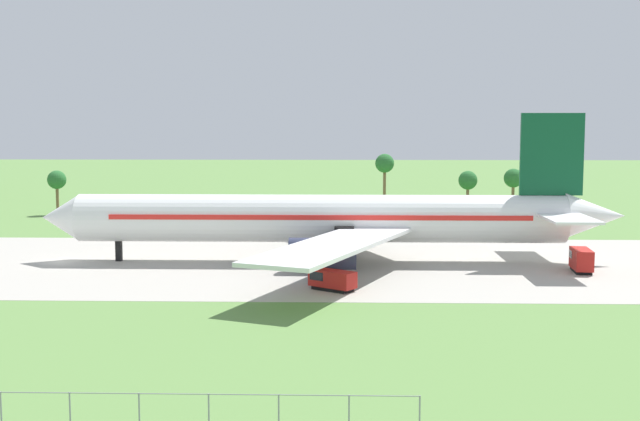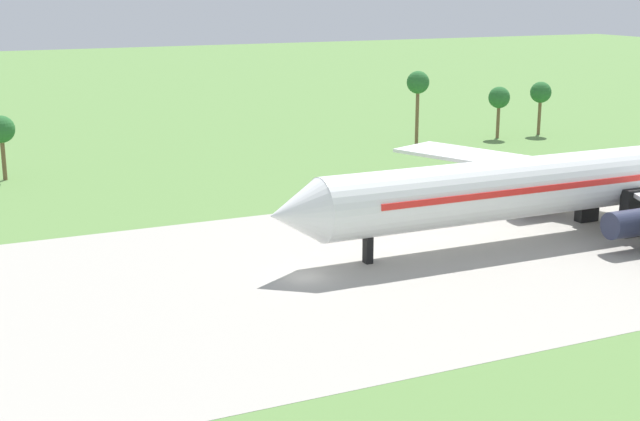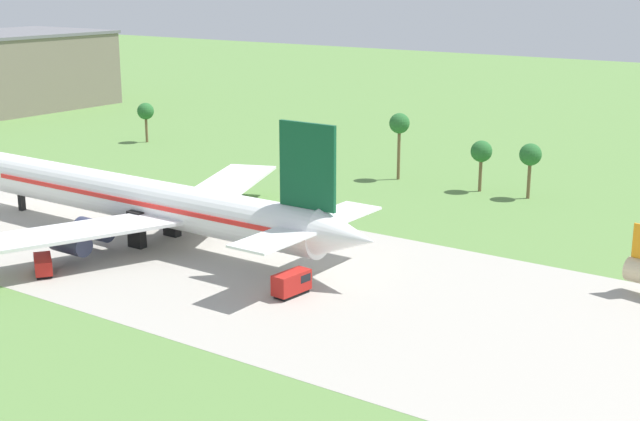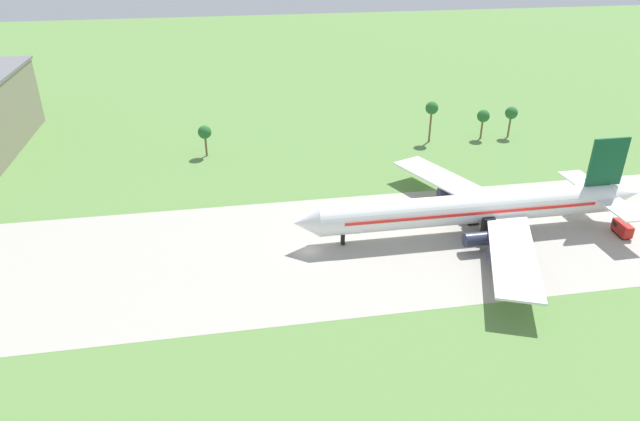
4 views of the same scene
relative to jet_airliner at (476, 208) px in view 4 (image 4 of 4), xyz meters
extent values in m
plane|color=#5B8442|center=(-34.48, -1.35, -5.51)|extent=(600.00, 600.00, 0.00)
cube|color=#A8A399|center=(-34.48, -1.35, -5.50)|extent=(320.00, 44.00, 0.02)
cylinder|color=white|center=(-1.73, 0.00, 0.06)|extent=(61.22, 6.01, 6.01)
cone|color=white|center=(-34.75, 0.00, 0.06)|extent=(4.81, 5.89, 5.89)
cone|color=white|center=(32.63, 0.00, 0.51)|extent=(7.51, 5.71, 5.71)
cube|color=red|center=(-1.73, 0.00, 0.51)|extent=(52.04, 6.13, 0.60)
cube|color=#0F4C2D|center=(27.08, 0.00, 8.17)|extent=(7.81, 0.50, 10.21)
cube|color=white|center=(27.38, 0.00, 0.96)|extent=(5.41, 24.03, 0.30)
cube|color=white|center=(0.33, -15.32, -0.99)|extent=(18.72, 31.33, 0.44)
cube|color=white|center=(0.33, 15.32, -0.99)|extent=(18.72, 31.33, 0.44)
cylinder|color=#2D334C|center=(-2.49, -7.21, -2.74)|extent=(5.41, 2.70, 2.70)
cylinder|color=#2D334C|center=(-0.07, -13.21, -2.74)|extent=(5.41, 2.70, 2.70)
cylinder|color=#2D334C|center=(-2.49, 7.21, -2.74)|extent=(5.41, 2.70, 2.70)
cylinder|color=#2D334C|center=(-0.07, 13.21, -2.74)|extent=(5.41, 2.70, 2.70)
cube|color=black|center=(-27.45, 0.00, -3.02)|extent=(0.70, 0.90, 4.97)
cube|color=black|center=(1.33, -3.30, -3.02)|extent=(2.40, 1.20, 4.97)
cube|color=black|center=(1.33, 3.30, -3.02)|extent=(2.40, 1.20, 4.97)
cube|color=black|center=(0.08, -17.60, -5.31)|extent=(4.51, 3.94, 0.40)
cube|color=#B21E19|center=(0.08, -17.60, -4.25)|extent=(5.24, 4.54, 1.73)
cube|color=black|center=(-1.04, -16.80, -3.99)|extent=(2.61, 2.68, 0.90)
cube|color=black|center=(29.31, -6.22, -5.31)|extent=(2.16, 4.22, 0.40)
cube|color=#B21E19|center=(29.31, -6.22, -3.93)|extent=(2.42, 4.95, 2.36)
cube|color=black|center=(29.42, -4.91, -3.58)|extent=(2.18, 1.85, 0.90)
cylinder|color=brown|center=(24.92, 52.32, -2.39)|extent=(0.56, 0.56, 6.24)
sphere|color=#28662D|center=(24.92, 52.32, 1.33)|extent=(3.60, 3.60, 3.60)
cylinder|color=brown|center=(33.51, 52.32, -2.17)|extent=(0.56, 0.56, 6.68)
sphere|color=#28662D|center=(33.51, 52.32, 1.76)|extent=(3.60, 3.60, 3.60)
cylinder|color=brown|center=(-54.05, 52.32, -2.42)|extent=(0.56, 0.56, 6.19)
sphere|color=#28662D|center=(-54.05, 52.32, 1.28)|extent=(3.60, 3.60, 3.60)
cylinder|color=brown|center=(9.10, 52.32, -0.78)|extent=(0.56, 0.56, 9.46)
sphere|color=#28662D|center=(9.10, 52.32, 4.55)|extent=(3.60, 3.60, 3.60)
camera|label=1|loc=(1.12, -100.35, 11.80)|focal=45.00mm
camera|label=2|loc=(-64.73, -69.79, 19.66)|focal=50.00mm
camera|label=3|loc=(86.80, -82.26, 29.74)|focal=50.00mm
camera|label=4|loc=(-48.72, -95.17, 52.35)|focal=32.00mm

